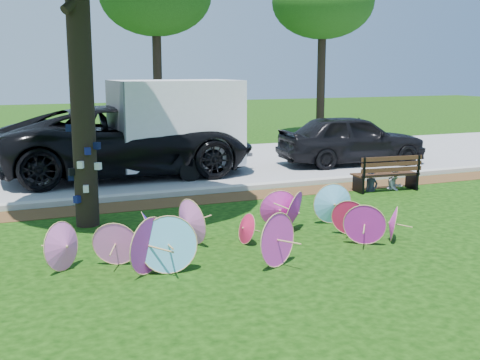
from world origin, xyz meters
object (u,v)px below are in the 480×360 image
object	(u,v)px
cargo_trailer	(176,123)
person_left	(372,171)
person_right	(395,169)
black_van	(127,141)
parasol_pile	(239,227)
park_bench	(385,173)
dark_pickup	(352,139)

from	to	relation	value
cargo_trailer	person_left	size ratio (longest dim) A/B	3.36
cargo_trailer	person_right	xyz separation A→B (m)	(4.43, -4.04, -0.96)
black_van	person_right	world-z (taller)	black_van
parasol_pile	cargo_trailer	distance (m)	7.42
cargo_trailer	park_bench	world-z (taller)	cargo_trailer
black_van	person_left	world-z (taller)	black_van
dark_pickup	person_left	xyz separation A→B (m)	(-1.86, -3.77, -0.28)
person_left	person_right	xyz separation A→B (m)	(0.70, 0.00, 0.01)
black_van	parasol_pile	bearing A→B (deg)	-178.14
dark_pickup	person_left	bearing A→B (deg)	159.55
dark_pickup	person_right	size ratio (longest dim) A/B	4.51
dark_pickup	person_left	size ratio (longest dim) A/B	4.60
parasol_pile	cargo_trailer	size ratio (longest dim) A/B	1.80
person_right	dark_pickup	bearing A→B (deg)	63.37
black_van	park_bench	bearing A→B (deg)	-129.16
parasol_pile	person_left	size ratio (longest dim) A/B	6.04
dark_pickup	cargo_trailer	size ratio (longest dim) A/B	1.37
black_van	person_right	distance (m)	7.26
black_van	dark_pickup	xyz separation A→B (m)	(6.90, -0.66, -0.20)
cargo_trailer	person_left	world-z (taller)	cargo_trailer
parasol_pile	person_right	world-z (taller)	person_right
park_bench	person_right	world-z (taller)	person_right
dark_pickup	person_right	world-z (taller)	dark_pickup
cargo_trailer	person_left	bearing A→B (deg)	-48.58
parasol_pile	person_left	xyz separation A→B (m)	(4.86, 3.22, 0.11)
dark_pickup	parasol_pile	bearing A→B (deg)	141.94
black_van	cargo_trailer	world-z (taller)	cargo_trailer
parasol_pile	person_left	distance (m)	5.83
dark_pickup	park_bench	distance (m)	4.12
parasol_pile	park_bench	size ratio (longest dim) A/B	3.60
black_van	dark_pickup	bearing A→B (deg)	-94.91
black_van	cargo_trailer	bearing A→B (deg)	-105.99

